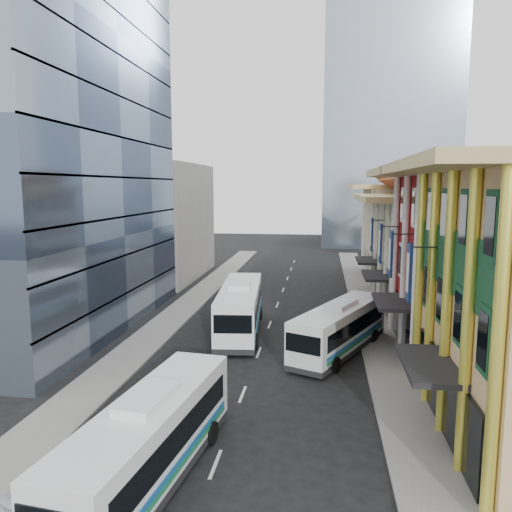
# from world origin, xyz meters

# --- Properties ---
(ground) EXTENTS (200.00, 200.00, 0.00)m
(ground) POSITION_xyz_m (0.00, 0.00, 0.00)
(ground) COLOR black
(ground) RESTS_ON ground
(sidewalk_right) EXTENTS (3.00, 90.00, 0.15)m
(sidewalk_right) POSITION_xyz_m (8.50, 22.00, 0.07)
(sidewalk_right) COLOR slate
(sidewalk_right) RESTS_ON ground
(sidewalk_left) EXTENTS (3.00, 90.00, 0.15)m
(sidewalk_left) POSITION_xyz_m (-8.50, 22.00, 0.07)
(sidewalk_left) COLOR slate
(sidewalk_left) RESTS_ON ground
(shophouse_red) EXTENTS (8.00, 10.00, 12.00)m
(shophouse_red) POSITION_xyz_m (14.00, 17.00, 6.00)
(shophouse_red) COLOR maroon
(shophouse_red) RESTS_ON ground
(shophouse_cream_near) EXTENTS (8.00, 9.00, 10.00)m
(shophouse_cream_near) POSITION_xyz_m (14.00, 26.50, 5.00)
(shophouse_cream_near) COLOR white
(shophouse_cream_near) RESTS_ON ground
(shophouse_cream_mid) EXTENTS (8.00, 9.00, 10.00)m
(shophouse_cream_mid) POSITION_xyz_m (14.00, 35.50, 5.00)
(shophouse_cream_mid) COLOR white
(shophouse_cream_mid) RESTS_ON ground
(shophouse_cream_far) EXTENTS (8.00, 12.00, 11.00)m
(shophouse_cream_far) POSITION_xyz_m (14.00, 46.00, 5.50)
(shophouse_cream_far) COLOR white
(shophouse_cream_far) RESTS_ON ground
(office_tower) EXTENTS (12.00, 26.00, 30.00)m
(office_tower) POSITION_xyz_m (-17.00, 19.00, 15.00)
(office_tower) COLOR #3A475C
(office_tower) RESTS_ON ground
(office_block_far) EXTENTS (10.00, 18.00, 14.00)m
(office_block_far) POSITION_xyz_m (-16.00, 42.00, 7.00)
(office_block_far) COLOR gray
(office_block_far) RESTS_ON ground
(bus_left_near) EXTENTS (4.05, 11.64, 3.66)m
(bus_left_near) POSITION_xyz_m (-2.20, -0.65, 1.83)
(bus_left_near) COLOR white
(bus_left_near) RESTS_ON ground
(bus_left_far) EXTENTS (4.01, 12.73, 4.02)m
(bus_left_far) POSITION_xyz_m (-2.07, 19.67, 2.01)
(bus_left_far) COLOR white
(bus_left_far) RESTS_ON ground
(bus_right) EXTENTS (7.06, 11.28, 3.59)m
(bus_right) POSITION_xyz_m (5.50, 15.76, 1.80)
(bus_right) COLOR silver
(bus_right) RESTS_ON ground
(sedan_left) EXTENTS (2.91, 4.22, 1.33)m
(sedan_left) POSITION_xyz_m (-5.50, -1.87, 0.66)
(sedan_left) COLOR silver
(sedan_left) RESTS_ON ground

